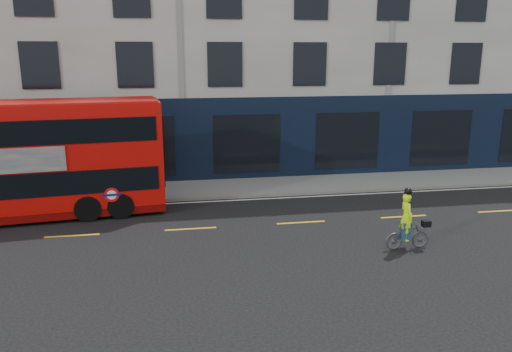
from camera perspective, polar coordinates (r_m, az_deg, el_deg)
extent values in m
plane|color=black|center=(16.39, -7.24, -7.80)|extent=(120.00, 120.00, 0.00)
cube|color=slate|center=(22.54, -8.02, -1.57)|extent=(60.00, 3.00, 0.12)
cube|color=slate|center=(21.10, -7.88, -2.64)|extent=(60.00, 0.12, 0.13)
cube|color=beige|center=(28.27, -9.01, 16.75)|extent=(50.00, 10.00, 15.00)
cube|color=black|center=(23.56, -8.30, 3.93)|extent=(50.00, 0.08, 4.00)
cube|color=silver|center=(20.83, -7.85, -3.03)|extent=(58.00, 0.10, 0.01)
cube|color=red|center=(20.22, -26.13, 2.02)|extent=(10.90, 3.63, 3.84)
cube|color=#620503|center=(20.70, -25.52, -3.58)|extent=(10.89, 3.58, 0.29)
cube|color=black|center=(20.40, -25.88, -0.32)|extent=(10.48, 3.62, 0.87)
cube|color=black|center=(20.07, -26.43, 4.80)|extent=(10.48, 3.62, 0.87)
cube|color=#A30E0B|center=(19.96, -26.73, 7.46)|extent=(10.67, 3.51, 0.08)
cube|color=black|center=(20.16, -10.72, 0.71)|extent=(0.29, 2.18, 0.87)
cube|color=black|center=(19.83, -10.96, 5.91)|extent=(0.29, 2.18, 0.87)
cylinder|color=red|center=(19.01, -16.16, -2.08)|extent=(0.54, 0.08, 0.54)
cylinder|color=white|center=(19.00, -16.16, -2.09)|extent=(0.35, 0.06, 0.35)
cube|color=#0C1459|center=(19.00, -16.16, -2.09)|extent=(0.68, 0.10, 0.09)
cylinder|color=black|center=(20.34, -15.28, -2.41)|extent=(1.25, 2.57, 0.97)
cylinder|color=black|center=(20.36, -18.56, -2.63)|extent=(1.25, 2.57, 0.97)
imported|color=#4D4F53|center=(16.50, 16.92, -6.55)|extent=(1.46, 0.45, 0.87)
imported|color=#AAE808|center=(16.25, 16.80, -4.49)|extent=(0.37, 0.56, 1.50)
cube|color=black|center=(16.66, 18.88, -5.16)|extent=(0.26, 0.21, 0.20)
cube|color=navy|center=(16.40, 16.68, -6.08)|extent=(0.28, 0.35, 0.64)
sphere|color=black|center=(16.02, 17.00, -1.70)|extent=(0.24, 0.24, 0.24)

